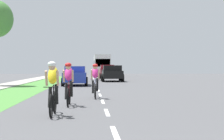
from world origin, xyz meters
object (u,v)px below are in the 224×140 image
object	(u,v)px
cyclist_lead	(53,88)
cyclist_distant	(95,81)
sedan_blue	(75,76)
cyclist_trailing	(69,84)
suv_maroon	(107,71)
pickup_black	(112,73)
bus_white	(102,64)

from	to	relation	value
cyclist_lead	cyclist_distant	distance (m)	5.89
sedan_blue	cyclist_distant	bearing A→B (deg)	-83.33
cyclist_trailing	suv_maroon	distance (m)	33.93
cyclist_trailing	cyclist_lead	bearing A→B (deg)	-96.33
cyclist_trailing	pickup_black	world-z (taller)	pickup_black
cyclist_trailing	cyclist_distant	world-z (taller)	same
sedan_blue	pickup_black	bearing A→B (deg)	67.07
cyclist_distant	suv_maroon	xyz separation A→B (m)	(2.11, 30.73, 0.14)
cyclist_trailing	sedan_blue	distance (m)	14.97
suv_maroon	cyclist_distant	bearing A→B (deg)	-93.93
bus_white	suv_maroon	bearing A→B (deg)	-88.48
bus_white	cyclist_distant	bearing A→B (deg)	-92.37
pickup_black	bus_white	distance (m)	23.05
pickup_black	suv_maroon	size ratio (longest dim) A/B	1.09
cyclist_lead	cyclist_trailing	bearing A→B (deg)	83.67
sedan_blue	pickup_black	distance (m)	8.88
cyclist_trailing	bus_white	bearing A→B (deg)	86.52
cyclist_lead	pickup_black	distance (m)	26.05
cyclist_trailing	bus_white	size ratio (longest dim) A/B	0.15
suv_maroon	sedan_blue	bearing A→B (deg)	-100.55
cyclist_lead	sedan_blue	xyz separation A→B (m)	(-0.07, 17.66, -0.04)
bus_white	cyclist_lead	bearing A→B (deg)	-93.64
cyclist_lead	pickup_black	xyz separation A→B (m)	(3.39, 25.83, 0.02)
pickup_black	suv_maroon	world-z (taller)	suv_maroon
cyclist_lead	suv_maroon	bearing A→B (deg)	84.62
cyclist_trailing	bus_white	xyz separation A→B (m)	(2.81, 46.16, 1.17)
cyclist_lead	bus_white	distance (m)	48.96
cyclist_lead	bus_white	bearing A→B (deg)	86.36
cyclist_lead	bus_white	world-z (taller)	bus_white
sedan_blue	suv_maroon	size ratio (longest dim) A/B	0.91
pickup_black	suv_maroon	distance (m)	10.64
cyclist_distant	sedan_blue	xyz separation A→B (m)	(-1.39, 11.92, -0.04)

